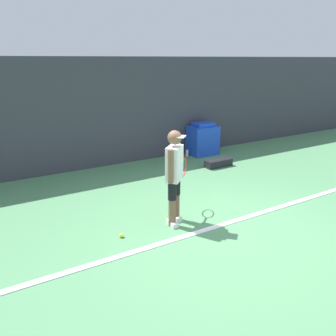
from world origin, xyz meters
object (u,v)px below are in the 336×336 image
(water_bottle, at_px, (187,153))
(covered_chair, at_px, (203,139))
(equipment_bag, at_px, (218,163))
(tennis_ball, at_px, (121,235))
(tennis_player, at_px, (175,174))

(water_bottle, bearing_deg, covered_chair, -3.84)
(covered_chair, relative_size, equipment_bag, 1.27)
(tennis_ball, height_order, water_bottle, water_bottle)
(equipment_bag, bearing_deg, water_bottle, 98.60)
(tennis_player, xyz_separation_m, tennis_ball, (-0.95, -0.02, -0.83))
(covered_chair, distance_m, equipment_bag, 1.22)
(equipment_bag, distance_m, water_bottle, 1.18)
(tennis_ball, relative_size, equipment_bag, 0.10)
(water_bottle, bearing_deg, tennis_player, -126.38)
(tennis_player, xyz_separation_m, equipment_bag, (2.49, 1.98, -0.77))
(tennis_player, distance_m, tennis_ball, 1.26)
(tennis_player, distance_m, water_bottle, 3.98)
(covered_chair, height_order, equipment_bag, covered_chair)
(covered_chair, xyz_separation_m, water_bottle, (-0.49, 0.03, -0.33))
(tennis_ball, distance_m, water_bottle, 4.55)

